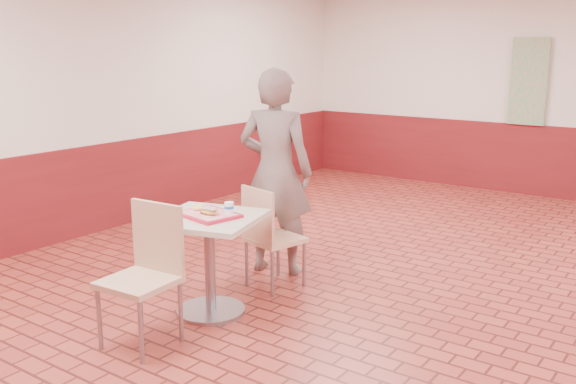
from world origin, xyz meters
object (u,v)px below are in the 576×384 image
Objects in this scene: chair_main_front at (147,267)px; paper_cup at (229,208)px; chair_main_back at (268,232)px; serving_tray at (208,215)px; main_table at (209,248)px; ring_donut at (198,208)px; long_john_donut at (208,212)px; customer at (276,172)px.

paper_cup is (0.16, 0.71, 0.31)m from chair_main_front.
chair_main_back is at bearing 98.57° from paper_cup.
serving_tray is (-0.05, -0.69, 0.30)m from chair_main_back.
serving_tray is (0.00, 0.00, 0.27)m from main_table.
long_john_donut is at bearing -19.87° from ring_donut.
serving_tray is 0.17m from paper_cup.
chair_main_front is at bearing -91.78° from main_table.
customer is 11.29× the size of long_john_donut.
customer reaches higher than chair_main_front.
chair_main_back is at bearing 88.69° from long_john_donut.
paper_cup is at bearing 89.49° from customer.
long_john_donut reaches higher than serving_tray.
long_john_donut reaches higher than ring_donut.
chair_main_front reaches higher than serving_tray.
customer is (-0.14, 1.72, 0.39)m from chair_main_front.
chair_main_front is at bearing -102.96° from paper_cup.
chair_main_back is 5.41× the size of long_john_donut.
customer is at bearing 98.44° from main_table.
chair_main_front reaches higher than chair_main_back.
paper_cup is (0.31, -1.01, -0.08)m from customer.
chair_main_back is 9.81× the size of ring_donut.
customer is (-0.21, 0.40, 0.44)m from chair_main_back.
chair_main_front is 5.95× the size of long_john_donut.
long_john_donut is (0.20, -1.12, -0.10)m from customer.
customer is at bearing 90.93° from chair_main_front.
main_table is at bearing 0.00° from serving_tray.
customer reaches higher than main_table.
chair_main_back reaches higher than main_table.
chair_main_back is at bearing 83.16° from chair_main_front.
long_john_donut is at bearing -45.68° from main_table.
customer is at bearing 106.81° from paper_cup.
long_john_donut is (0.17, -0.06, 0.01)m from ring_donut.
paper_cup is at bearing 10.86° from ring_donut.
customer reaches higher than chair_main_back.
chair_main_front is 0.79m from paper_cup.
chair_main_front is 0.68m from serving_tray.
customer is at bearing -47.73° from chair_main_back.
long_john_donut is (-0.02, -0.73, 0.34)m from chair_main_back.
main_table is at bearing -151.20° from paper_cup.
main_table is 0.33m from ring_donut.
paper_cup is (0.09, -0.61, 0.36)m from chair_main_back.
customer is 1.06m from paper_cup.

